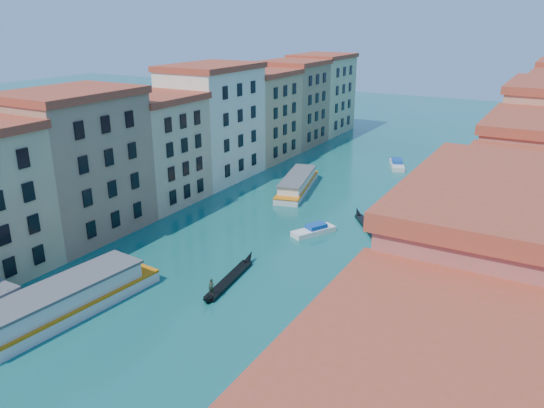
# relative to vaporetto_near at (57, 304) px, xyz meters

# --- Properties ---
(left_bank_palazzos) EXTENTS (12.80, 128.40, 21.00)m
(left_bank_palazzos) POSITION_rel_vaporetto_near_xyz_m (-15.47, 42.74, 8.17)
(left_bank_palazzos) COLOR #C4AD8B
(left_bank_palazzos) RESTS_ON ground
(quay) EXTENTS (4.00, 140.00, 1.00)m
(quay) POSITION_rel_vaporetto_near_xyz_m (32.53, 43.06, -1.03)
(quay) COLOR #A29983
(quay) RESTS_ON ground
(restaurant_awnings) EXTENTS (3.20, 44.55, 3.12)m
(restaurant_awnings) POSITION_rel_vaporetto_near_xyz_m (32.72, 1.06, 1.46)
(restaurant_awnings) COLOR maroon
(restaurant_awnings) RESTS_ON ground
(mooring_poles_right) EXTENTS (1.44, 54.24, 3.20)m
(mooring_poles_right) POSITION_rel_vaporetto_near_xyz_m (29.63, 6.86, -0.23)
(mooring_poles_right) COLOR #56301D
(mooring_poles_right) RESTS_ON ground
(vaporetto_near) EXTENTS (7.36, 23.25, 3.40)m
(vaporetto_near) POSITION_rel_vaporetto_near_xyz_m (0.00, 0.00, 0.00)
(vaporetto_near) COLOR silver
(vaporetto_near) RESTS_ON ground
(vaporetto_far) EXTENTS (8.52, 18.58, 2.70)m
(vaporetto_far) POSITION_rel_vaporetto_near_xyz_m (1.94, 49.64, -0.32)
(vaporetto_far) COLOR silver
(vaporetto_far) RESTS_ON ground
(gondola_fore) EXTENTS (2.66, 13.17, 2.63)m
(gondola_fore) POSITION_rel_vaporetto_near_xyz_m (10.77, 14.97, -1.09)
(gondola_fore) COLOR black
(gondola_fore) RESTS_ON ground
(gondola_right) EXTENTS (3.86, 12.87, 2.59)m
(gondola_right) POSITION_rel_vaporetto_near_xyz_m (26.47, 8.52, -1.04)
(gondola_right) COLOR black
(gondola_right) RESTS_ON ground
(gondola_far) EXTENTS (8.03, 10.37, 1.74)m
(gondola_far) POSITION_rel_vaporetto_near_xyz_m (18.87, 38.65, -1.18)
(gondola_far) COLOR black
(gondola_far) RESTS_ON ground
(motorboat_mid) EXTENTS (4.87, 6.75, 1.36)m
(motorboat_mid) POSITION_rel_vaporetto_near_xyz_m (13.13, 32.88, -1.00)
(motorboat_mid) COLOR white
(motorboat_mid) RESTS_ON ground
(motorboat_far) EXTENTS (5.15, 8.03, 1.59)m
(motorboat_far) POSITION_rel_vaporetto_near_xyz_m (12.79, 73.01, -0.91)
(motorboat_far) COLOR silver
(motorboat_far) RESTS_ON ground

